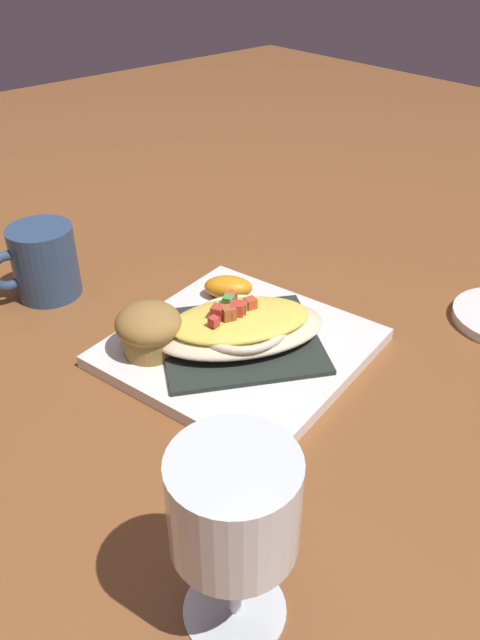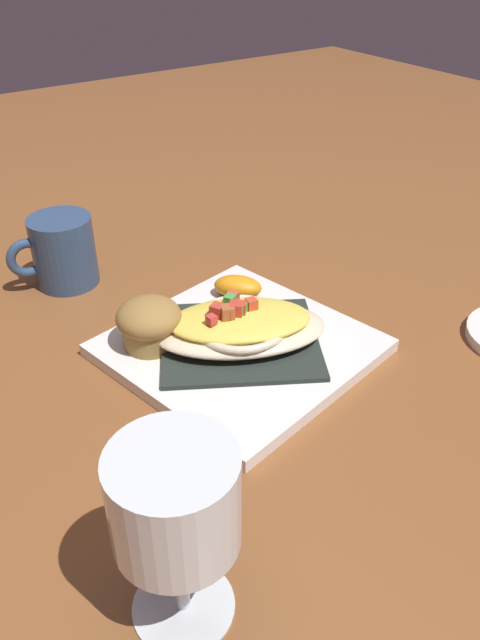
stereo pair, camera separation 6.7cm
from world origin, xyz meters
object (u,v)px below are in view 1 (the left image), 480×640
object	(u,v)px
square_plate	(240,348)
muffin	(149,329)
gratin_dish	(240,325)
coffee_mug	(44,266)
orange_garnish	(228,288)
stemmed_glass	(234,513)

from	to	relation	value
square_plate	muffin	bearing A→B (deg)	56.87
gratin_dish	muffin	world-z (taller)	muffin
gratin_dish	coffee_mug	size ratio (longest dim) A/B	1.91
muffin	coffee_mug	world-z (taller)	coffee_mug
gratin_dish	orange_garnish	size ratio (longest dim) A/B	3.18
orange_garnish	stemmed_glass	world-z (taller)	stemmed_glass
muffin	orange_garnish	distance (m)	0.14
square_plate	orange_garnish	xyz separation A→B (m)	(0.08, -0.05, 0.02)
gratin_dish	stemmed_glass	size ratio (longest dim) A/B	1.44
muffin	square_plate	bearing A→B (deg)	-123.13
orange_garnish	stemmed_glass	size ratio (longest dim) A/B	0.45
coffee_mug	orange_garnish	bearing A→B (deg)	-139.07
muffin	orange_garnish	bearing A→B (deg)	-77.83
orange_garnish	stemmed_glass	bearing A→B (deg)	140.01
gratin_dish	coffee_mug	world-z (taller)	coffee_mug
gratin_dish	coffee_mug	xyz separation A→B (m)	(0.26, 0.10, 0.00)
orange_garnish	gratin_dish	bearing A→B (deg)	147.04
stemmed_glass	coffee_mug	bearing A→B (deg)	-12.31
square_plate	stemmed_glass	distance (m)	0.32
coffee_mug	gratin_dish	bearing A→B (deg)	-159.04
square_plate	orange_garnish	world-z (taller)	orange_garnish
muffin	stemmed_glass	world-z (taller)	stemmed_glass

